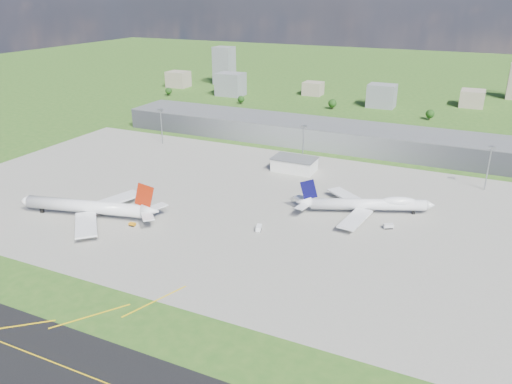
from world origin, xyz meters
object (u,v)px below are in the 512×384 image
at_px(airliner_blue_quad, 368,204).
at_px(van_white_near, 259,228).
at_px(airliner_red_twin, 90,207).
at_px(van_white_far, 388,226).
at_px(tug_yellow, 132,224).

xyz_separation_m(airliner_blue_quad, van_white_near, (-41.85, -41.34, -3.77)).
bearing_deg(airliner_blue_quad, airliner_red_twin, -175.85).
xyz_separation_m(airliner_red_twin, van_white_near, (82.21, 21.84, -4.24)).
bearing_deg(airliner_blue_quad, van_white_far, -67.71).
bearing_deg(van_white_near, tug_yellow, 94.62).
bearing_deg(airliner_blue_quad, tug_yellow, -170.68).
relative_size(airliner_red_twin, van_white_near, 13.66).
xyz_separation_m(tug_yellow, van_white_far, (112.39, 49.32, 0.36)).
height_order(airliner_red_twin, airliner_blue_quad, airliner_red_twin).
height_order(airliner_red_twin, tug_yellow, airliner_red_twin).
bearing_deg(airliner_red_twin, airliner_blue_quad, -166.04).
xyz_separation_m(airliner_red_twin, van_white_far, (137.21, 50.10, -4.32)).
bearing_deg(tug_yellow, van_white_near, 13.86).
distance_m(van_white_near, van_white_far, 61.83).
height_order(airliner_red_twin, van_white_far, airliner_red_twin).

